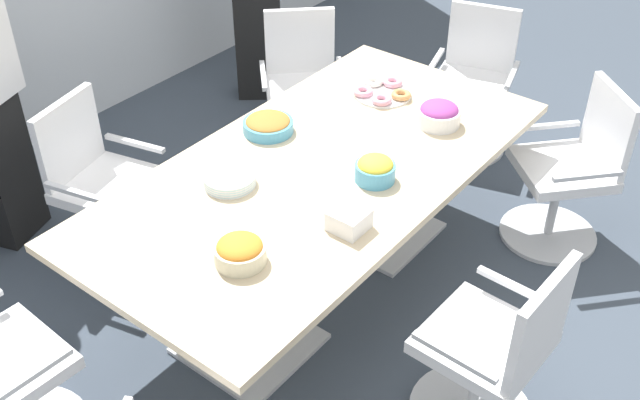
# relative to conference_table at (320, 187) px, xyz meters

# --- Properties ---
(ground_plane) EXTENTS (10.00, 10.00, 0.01)m
(ground_plane) POSITION_rel_conference_table_xyz_m (0.00, 0.00, -0.63)
(ground_plane) COLOR #3D4754
(conference_table) EXTENTS (2.40, 1.20, 0.75)m
(conference_table) POSITION_rel_conference_table_xyz_m (0.00, 0.00, 0.00)
(conference_table) COLOR #CCB793
(conference_table) RESTS_ON ground
(office_chair_0) EXTENTS (0.56, 0.56, 0.91)m
(office_chair_0) POSITION_rel_conference_table_xyz_m (-0.26, -1.09, -0.22)
(office_chair_0) COLOR silver
(office_chair_0) RESTS_ON ground
(office_chair_1) EXTENTS (0.76, 0.76, 0.91)m
(office_chair_1) POSITION_rel_conference_table_xyz_m (1.16, -0.81, -0.22)
(office_chair_1) COLOR silver
(office_chair_1) RESTS_ON ground
(office_chair_2) EXTENTS (0.67, 0.67, 0.91)m
(office_chair_2) POSITION_rel_conference_table_xyz_m (1.70, 0.09, -0.22)
(office_chair_2) COLOR silver
(office_chair_2) RESTS_ON ground
(office_chair_3) EXTENTS (0.76, 0.76, 0.91)m
(office_chair_3) POSITION_rel_conference_table_xyz_m (0.97, 0.90, -0.22)
(office_chair_3) COLOR silver
(office_chair_3) RESTS_ON ground
(office_chair_4) EXTENTS (0.65, 0.65, 0.91)m
(office_chair_4) POSITION_rel_conference_table_xyz_m (-0.49, 1.06, -0.22)
(office_chair_4) COLOR silver
(office_chair_4) RESTS_ON ground
(snack_bowl_chips_yellow) EXTENTS (0.19, 0.19, 0.12)m
(snack_bowl_chips_yellow) POSITION_rel_conference_table_xyz_m (0.07, -0.27, 0.18)
(snack_bowl_chips_yellow) COLOR #4C9EC6
(snack_bowl_chips_yellow) RESTS_ON conference_table
(snack_bowl_chips_orange) EXTENTS (0.21, 0.21, 0.11)m
(snack_bowl_chips_orange) POSITION_rel_conference_table_xyz_m (-0.73, -0.17, 0.18)
(snack_bowl_chips_orange) COLOR beige
(snack_bowl_chips_orange) RESTS_ON conference_table
(snack_bowl_pretzels) EXTENTS (0.25, 0.25, 0.08)m
(snack_bowl_pretzels) POSITION_rel_conference_table_xyz_m (0.08, 0.39, 0.17)
(snack_bowl_pretzels) COLOR #4C9EC6
(snack_bowl_pretzels) RESTS_ON conference_table
(snack_bowl_candy_mix) EXTENTS (0.22, 0.22, 0.12)m
(snack_bowl_candy_mix) POSITION_rel_conference_table_xyz_m (0.67, -0.24, 0.18)
(snack_bowl_candy_mix) COLOR white
(snack_bowl_candy_mix) RESTS_ON conference_table
(donut_platter) EXTENTS (0.32, 0.32, 0.04)m
(donut_platter) POSITION_rel_conference_table_xyz_m (0.75, 0.16, 0.14)
(donut_platter) COLOR white
(donut_platter) RESTS_ON conference_table
(plate_stack) EXTENTS (0.24, 0.24, 0.05)m
(plate_stack) POSITION_rel_conference_table_xyz_m (-0.37, 0.23, 0.15)
(plate_stack) COLOR white
(plate_stack) RESTS_ON conference_table
(napkin_pile) EXTENTS (0.15, 0.15, 0.09)m
(napkin_pile) POSITION_rel_conference_table_xyz_m (-0.29, -0.38, 0.17)
(napkin_pile) COLOR white
(napkin_pile) RESTS_ON conference_table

